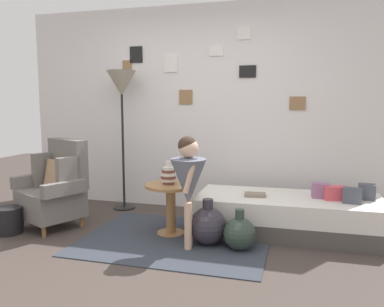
# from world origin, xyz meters

# --- Properties ---
(ground_plane) EXTENTS (12.00, 12.00, 0.00)m
(ground_plane) POSITION_xyz_m (0.00, 0.00, 0.00)
(ground_plane) COLOR #423833
(gallery_wall) EXTENTS (4.80, 0.12, 2.60)m
(gallery_wall) POSITION_xyz_m (0.00, 1.95, 1.30)
(gallery_wall) COLOR silver
(gallery_wall) RESTS_ON ground
(rug) EXTENTS (1.86, 1.46, 0.01)m
(rug) POSITION_xyz_m (0.05, 0.67, 0.01)
(rug) COLOR #333842
(rug) RESTS_ON ground
(armchair) EXTENTS (0.89, 0.81, 0.97)m
(armchair) POSITION_xyz_m (-1.37, 0.75, 0.44)
(armchair) COLOR olive
(armchair) RESTS_ON ground
(daybed) EXTENTS (1.91, 0.83, 0.40)m
(daybed) POSITION_xyz_m (1.14, 1.17, 0.20)
(daybed) COLOR #4C4742
(daybed) RESTS_ON ground
(pillow_head) EXTENTS (0.18, 0.14, 0.16)m
(pillow_head) POSITION_xyz_m (1.91, 1.26, 0.48)
(pillow_head) COLOR #474C56
(pillow_head) RESTS_ON daybed
(pillow_mid) EXTENTS (0.18, 0.13, 0.15)m
(pillow_mid) POSITION_xyz_m (1.75, 1.07, 0.47)
(pillow_mid) COLOR #474C56
(pillow_mid) RESTS_ON daybed
(pillow_back) EXTENTS (0.23, 0.15, 0.14)m
(pillow_back) POSITION_xyz_m (1.60, 1.16, 0.47)
(pillow_back) COLOR #D64C56
(pillow_back) RESTS_ON daybed
(pillow_extra) EXTENTS (0.17, 0.13, 0.15)m
(pillow_extra) POSITION_xyz_m (1.45, 1.21, 0.48)
(pillow_extra) COLOR gray
(pillow_extra) RESTS_ON daybed
(side_table) EXTENTS (0.54, 0.54, 0.54)m
(side_table) POSITION_xyz_m (-0.05, 0.82, 0.38)
(side_table) COLOR #9E7042
(side_table) RESTS_ON ground
(vase_striped) EXTENTS (0.16, 0.16, 0.24)m
(vase_striped) POSITION_xyz_m (-0.07, 0.81, 0.64)
(vase_striped) COLOR brown
(vase_striped) RESTS_ON side_table
(floor_lamp) EXTENTS (0.37, 0.37, 1.78)m
(floor_lamp) POSITION_xyz_m (-0.96, 1.61, 1.54)
(floor_lamp) COLOR black
(floor_lamp) RESTS_ON ground
(person_child) EXTENTS (0.34, 0.34, 1.07)m
(person_child) POSITION_xyz_m (0.24, 0.49, 0.68)
(person_child) COLOR #D8AD8E
(person_child) RESTS_ON ground
(book_on_daybed) EXTENTS (0.24, 0.19, 0.03)m
(book_on_daybed) POSITION_xyz_m (0.80, 1.10, 0.42)
(book_on_daybed) COLOR gray
(book_on_daybed) RESTS_ON daybed
(demijohn_near) EXTENTS (0.37, 0.37, 0.45)m
(demijohn_near) POSITION_xyz_m (0.40, 0.64, 0.19)
(demijohn_near) COLOR #332D38
(demijohn_near) RESTS_ON ground
(demijohn_far) EXTENTS (0.31, 0.31, 0.39)m
(demijohn_far) POSITION_xyz_m (0.72, 0.58, 0.16)
(demijohn_far) COLOR #2D3D33
(demijohn_far) RESTS_ON ground
(magazine_basket) EXTENTS (0.28, 0.28, 0.28)m
(magazine_basket) POSITION_xyz_m (-1.71, 0.38, 0.14)
(magazine_basket) COLOR black
(magazine_basket) RESTS_ON ground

